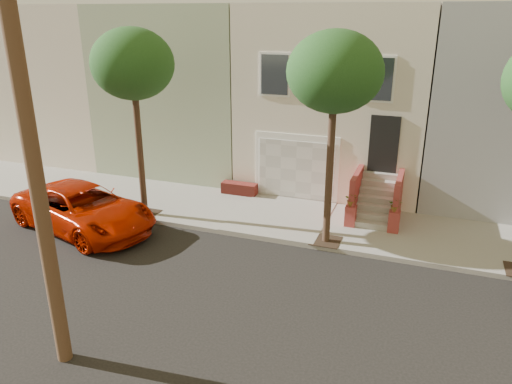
% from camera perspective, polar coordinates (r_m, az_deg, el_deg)
% --- Properties ---
extents(ground, '(90.00, 90.00, 0.00)m').
position_cam_1_polar(ground, '(12.46, -0.49, -13.03)').
color(ground, black).
rests_on(ground, ground).
extents(sidewalk, '(40.00, 3.70, 0.15)m').
position_cam_1_polar(sidewalk, '(16.95, 5.87, -3.40)').
color(sidewalk, gray).
rests_on(sidewalk, ground).
extents(house_row, '(33.10, 11.70, 7.00)m').
position_cam_1_polar(house_row, '(21.50, 10.21, 11.37)').
color(house_row, beige).
rests_on(house_row, sidewalk).
extents(tree_left, '(2.70, 2.57, 6.30)m').
position_cam_1_polar(tree_left, '(16.53, -14.20, 14.14)').
color(tree_left, '#2D2116').
rests_on(tree_left, sidewalk).
extents(tree_mid, '(2.70, 2.57, 6.30)m').
position_cam_1_polar(tree_mid, '(14.00, 9.18, 13.50)').
color(tree_mid, '#2D2116').
rests_on(tree_mid, sidewalk).
extents(pickup_truck, '(5.82, 3.85, 1.49)m').
position_cam_1_polar(pickup_truck, '(17.14, -19.51, -1.82)').
color(pickup_truck, '#BA1A00').
rests_on(pickup_truck, ground).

